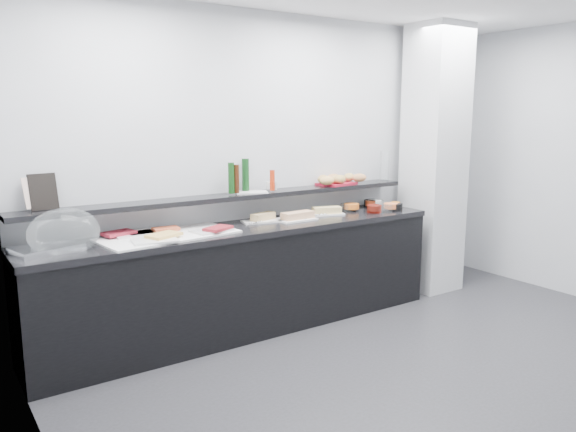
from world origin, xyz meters
TOP-DOWN VIEW (x-y plane):
  - ground at (0.00, 0.00)m, footprint 5.00×5.00m
  - back_wall at (0.00, 2.00)m, footprint 5.00×0.02m
  - column at (1.50, 1.65)m, footprint 0.50×0.50m
  - buffet_cabinet at (-0.70, 1.70)m, footprint 3.60×0.60m
  - counter_top at (-0.70, 1.70)m, footprint 3.62×0.62m
  - wall_shelf at (-0.70, 1.88)m, footprint 3.60×0.25m
  - cloche_base at (-2.26, 1.72)m, footprint 0.49×0.38m
  - cloche_dome at (-2.15, 1.67)m, footprint 0.51×0.35m
  - linen_runner at (-1.39, 1.69)m, footprint 1.09×0.61m
  - platter_meat_a at (-1.60, 1.81)m, footprint 0.32×0.23m
  - food_meat_a at (-1.72, 1.85)m, footprint 0.26×0.20m
  - platter_salmon at (-1.50, 1.86)m, footprint 0.33×0.22m
  - food_salmon at (-1.37, 1.79)m, footprint 0.20×0.14m
  - platter_cheese at (-1.56, 1.53)m, footprint 0.35×0.26m
  - food_cheese at (-1.47, 1.58)m, footprint 0.29×0.23m
  - platter_meat_b at (-1.06, 1.62)m, footprint 0.33×0.25m
  - food_meat_b at (-1.02, 1.58)m, footprint 0.26×0.22m
  - sandwich_plate_left at (-0.48, 1.78)m, footprint 0.40×0.24m
  - sandwich_food_left at (-0.47, 1.81)m, footprint 0.25×0.15m
  - tongs_left at (-0.60, 1.72)m, footprint 0.15×0.06m
  - sandwich_plate_mid at (-0.20, 1.66)m, footprint 0.35×0.16m
  - sandwich_food_mid at (-0.19, 1.68)m, footprint 0.30×0.13m
  - tongs_mid at (-0.10, 1.65)m, footprint 0.14×0.09m
  - sandwich_plate_right at (0.15, 1.77)m, footprint 0.43×0.28m
  - sandwich_food_right at (0.18, 1.75)m, footprint 0.28×0.18m
  - tongs_right at (0.09, 1.71)m, footprint 0.16×0.03m
  - bowl_glass_fruit at (0.49, 1.80)m, footprint 0.18×0.18m
  - fill_glass_fruit at (0.51, 1.78)m, footprint 0.17×0.17m
  - bowl_black_jam at (0.84, 1.86)m, footprint 0.19×0.19m
  - fill_black_jam at (0.79, 1.81)m, footprint 0.14×0.14m
  - bowl_glass_cream at (0.86, 1.83)m, footprint 0.21×0.21m
  - fill_glass_cream at (0.84, 1.81)m, footprint 0.17×0.17m
  - bowl_red_jam at (0.64, 1.60)m, footprint 0.18×0.18m
  - fill_red_jam at (0.61, 1.57)m, footprint 0.12×0.12m
  - bowl_glass_salmon at (0.73, 1.57)m, footprint 0.24×0.24m
  - fill_glass_salmon at (0.84, 1.58)m, footprint 0.15×0.15m
  - bowl_black_fruit at (0.89, 1.56)m, footprint 0.17×0.17m
  - fill_black_fruit at (0.93, 1.61)m, footprint 0.09×0.09m
  - framed_print at (-2.21, 1.95)m, footprint 0.20×0.09m
  - print_art at (-2.26, 1.95)m, footprint 0.18×0.11m
  - condiment_tray at (-0.55, 1.87)m, footprint 0.32×0.26m
  - bottle_green_a at (-0.74, 1.87)m, footprint 0.06×0.06m
  - bottle_brown at (-0.70, 1.87)m, footprint 0.05×0.05m
  - bottle_green_b at (-0.56, 1.94)m, footprint 0.08×0.08m
  - bottle_hot at (-0.36, 1.82)m, footprint 0.06×0.06m
  - shaker_salt at (-0.31, 1.86)m, footprint 0.05×0.05m
  - shaker_pepper at (-0.35, 1.91)m, footprint 0.04×0.04m
  - bread_tray at (0.42, 1.90)m, footprint 0.40×0.32m
  - bread_roll_nw at (0.27, 1.92)m, footprint 0.16×0.14m
  - bread_roll_n at (0.41, 1.94)m, footprint 0.16×0.11m
  - bread_roll_ne at (0.59, 1.91)m, footprint 0.17×0.14m
  - bread_roll_sw at (0.23, 1.80)m, footprint 0.16×0.11m
  - bread_roll_s at (0.40, 1.81)m, footprint 0.15×0.12m
  - bread_roll_se at (0.64, 1.82)m, footprint 0.17×0.13m
  - bread_roll_midw at (0.39, 1.84)m, footprint 0.17×0.14m
  - carafe at (1.03, 1.88)m, footprint 0.10×0.10m

SIDE VIEW (x-z plane):
  - ground at x=0.00m, z-range 0.00..0.00m
  - buffet_cabinet at x=-0.70m, z-range 0.00..0.85m
  - counter_top at x=-0.70m, z-range 0.85..0.90m
  - linen_runner at x=-1.39m, z-range 0.90..0.91m
  - sandwich_plate_left at x=-0.48m, z-range 0.90..0.91m
  - sandwich_plate_mid at x=-0.20m, z-range 0.90..0.91m
  - sandwich_plate_right at x=0.15m, z-range 0.90..0.91m
  - tongs_left at x=-0.60m, z-range 0.91..0.92m
  - tongs_mid at x=-0.10m, z-range 0.91..0.92m
  - tongs_right at x=0.09m, z-range 0.92..0.92m
  - cloche_base at x=-2.26m, z-range 0.90..0.94m
  - platter_meat_a at x=-1.60m, z-range 0.92..0.93m
  - platter_salmon at x=-1.50m, z-range 0.92..0.93m
  - platter_cheese at x=-1.56m, z-range 0.92..0.93m
  - platter_meat_b at x=-1.06m, z-range 0.92..0.93m
  - bowl_glass_fruit at x=0.49m, z-range 0.90..0.97m
  - bowl_black_jam at x=0.84m, z-range 0.90..0.97m
  - bowl_glass_cream at x=0.86m, z-range 0.90..0.97m
  - bowl_red_jam at x=0.64m, z-range 0.90..0.97m
  - bowl_glass_salmon at x=0.73m, z-range 0.90..0.97m
  - bowl_black_fruit at x=0.89m, z-range 0.90..0.97m
  - food_meat_a at x=-1.72m, z-range 0.93..0.95m
  - food_salmon at x=-1.37m, z-range 0.93..0.95m
  - food_cheese at x=-1.47m, z-range 0.93..0.95m
  - food_meat_b at x=-1.02m, z-range 0.93..0.95m
  - sandwich_food_left at x=-0.47m, z-range 0.91..0.97m
  - sandwich_food_mid at x=-0.19m, z-range 0.91..0.97m
  - sandwich_food_right at x=0.18m, z-range 0.91..0.97m
  - fill_glass_fruit at x=0.51m, z-range 0.92..0.97m
  - fill_black_jam at x=0.79m, z-range 0.92..0.97m
  - fill_glass_cream at x=0.84m, z-range 0.92..0.97m
  - fill_red_jam at x=0.61m, z-range 0.92..0.97m
  - fill_glass_salmon at x=0.84m, z-range 0.92..0.97m
  - fill_black_fruit at x=0.93m, z-range 0.92..0.97m
  - cloche_dome at x=-2.15m, z-range 0.86..1.20m
  - wall_shelf at x=-0.70m, z-range 1.11..1.15m
  - condiment_tray at x=-0.55m, z-range 1.15..1.16m
  - bread_tray at x=0.42m, z-range 1.15..1.17m
  - shaker_salt at x=-0.31m, z-range 1.16..1.23m
  - shaker_pepper at x=-0.35m, z-range 1.16..1.23m
  - bread_roll_nw at x=0.27m, z-range 1.17..1.25m
  - bread_roll_n at x=0.41m, z-range 1.17..1.25m
  - bread_roll_ne at x=0.59m, z-range 1.17..1.25m
  - bread_roll_sw at x=0.23m, z-range 1.17..1.25m
  - bread_roll_s at x=0.40m, z-range 1.17..1.25m
  - bread_roll_se at x=0.64m, z-range 1.17..1.25m
  - bread_roll_midw at x=0.39m, z-range 1.17..1.25m
  - bottle_hot at x=-0.36m, z-range 1.16..1.34m
  - framed_print at x=-2.21m, z-range 1.15..1.41m
  - print_art at x=-2.26m, z-range 1.17..1.39m
  - bottle_brown at x=-0.70m, z-range 1.16..1.40m
  - bottle_green_a at x=-0.74m, z-range 1.16..1.42m
  - carafe at x=1.03m, z-range 1.15..1.45m
  - bottle_green_b at x=-0.56m, z-range 1.16..1.44m
  - back_wall at x=0.00m, z-range 0.00..2.70m
  - column at x=1.50m, z-range 0.00..2.70m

